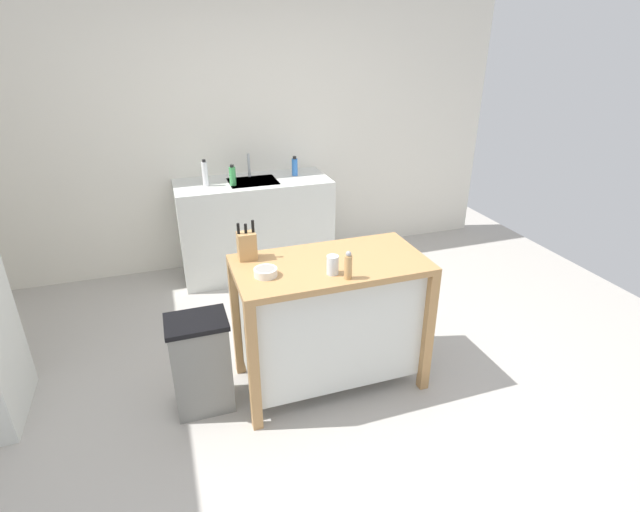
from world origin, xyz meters
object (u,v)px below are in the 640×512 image
(bottle_dish_soap, at_px, (205,174))
(sink_faucet, at_px, (249,165))
(trash_bin, at_px, (201,364))
(bowl_stoneware_deep, at_px, (266,272))
(bottle_spray_cleaner, at_px, (295,167))
(drinking_cup, at_px, (333,265))
(pepper_grinder, at_px, (348,266))
(bottle_hand_soap, at_px, (233,176))
(kitchen_island, at_px, (330,316))
(knife_block, at_px, (247,245))

(bottle_dish_soap, bearing_deg, sink_faucet, 22.02)
(trash_bin, bearing_deg, bowl_stoneware_deep, -9.91)
(bottle_spray_cleaner, bearing_deg, drinking_cup, -99.97)
(pepper_grinder, bearing_deg, bottle_hand_soap, 99.36)
(drinking_cup, distance_m, bottle_hand_soap, 1.89)
(bottle_hand_soap, bearing_deg, bottle_spray_cleaner, 12.84)
(trash_bin, distance_m, bottle_hand_soap, 1.90)
(kitchen_island, xyz_separation_m, bowl_stoneware_deep, (-0.41, -0.06, 0.41))
(kitchen_island, distance_m, bottle_hand_soap, 1.81)
(drinking_cup, relative_size, bottle_dish_soap, 0.48)
(kitchen_island, bearing_deg, bowl_stoneware_deep, -172.15)
(drinking_cup, xyz_separation_m, bottle_spray_cleaner, (0.35, 2.01, 0.06))
(kitchen_island, distance_m, pepper_grinder, 0.52)
(knife_block, xyz_separation_m, sink_faucet, (0.36, 1.74, 0.05))
(kitchen_island, bearing_deg, bottle_hand_soap, 100.05)
(knife_block, bearing_deg, trash_bin, -151.93)
(trash_bin, bearing_deg, sink_faucet, 69.64)
(kitchen_island, height_order, sink_faucet, sink_faucet)
(bottle_spray_cleaner, bearing_deg, pepper_grinder, -97.92)
(kitchen_island, distance_m, bottle_dish_soap, 1.93)
(bottle_dish_soap, distance_m, bottle_hand_soap, 0.24)
(kitchen_island, height_order, bottle_dish_soap, bottle_dish_soap)
(drinking_cup, bearing_deg, pepper_grinder, -52.93)
(kitchen_island, distance_m, trash_bin, 0.85)
(pepper_grinder, distance_m, trash_bin, 1.09)
(bowl_stoneware_deep, xyz_separation_m, trash_bin, (-0.41, 0.07, -0.59))
(pepper_grinder, bearing_deg, bottle_spray_cleaner, 82.08)
(bowl_stoneware_deep, relative_size, bottle_dish_soap, 0.57)
(pepper_grinder, height_order, bottle_hand_soap, bottle_hand_soap)
(kitchen_island, relative_size, bowl_stoneware_deep, 8.77)
(drinking_cup, xyz_separation_m, bottle_hand_soap, (-0.26, 1.87, 0.06))
(knife_block, xyz_separation_m, drinking_cup, (0.42, -0.36, -0.03))
(knife_block, height_order, bottle_hand_soap, knife_block)
(kitchen_island, distance_m, knife_block, 0.70)
(sink_faucet, bearing_deg, knife_block, -101.57)
(bottle_hand_soap, bearing_deg, trash_bin, -107.14)
(sink_faucet, bearing_deg, kitchen_island, -86.72)
(sink_faucet, bearing_deg, bowl_stoneware_deep, -98.62)
(bottle_dish_soap, bearing_deg, kitchen_island, -73.24)
(knife_block, relative_size, bottle_spray_cleaner, 1.34)
(kitchen_island, height_order, bottle_hand_soap, bottle_hand_soap)
(pepper_grinder, height_order, trash_bin, pepper_grinder)
(sink_faucet, bearing_deg, pepper_grinder, -86.61)
(pepper_grinder, xyz_separation_m, bottle_hand_soap, (-0.32, 1.95, 0.03))
(bowl_stoneware_deep, bearing_deg, knife_block, 101.26)
(bottle_spray_cleaner, relative_size, bottle_dish_soap, 0.77)
(sink_faucet, bearing_deg, bottle_hand_soap, -129.78)
(pepper_grinder, distance_m, sink_faucet, 2.19)
(pepper_grinder, distance_m, bottle_hand_soap, 1.98)
(kitchen_island, distance_m, drinking_cup, 0.47)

